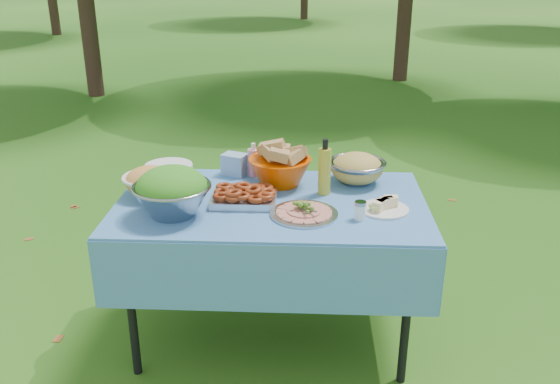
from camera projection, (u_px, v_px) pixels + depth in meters
The scene contains 14 objects.
ground at pixel (272, 336), 3.09m from camera, with size 80.00×80.00×0.00m, color #0B3A0A.
picnic_table at pixel (272, 272), 2.94m from camera, with size 1.46×0.86×0.76m, color #84BDFF.
salad_bowl at pixel (172, 191), 2.61m from camera, with size 0.35×0.35×0.23m, color gray, non-canonical shape.
pasta_bowl_white at pixel (149, 181), 2.85m from camera, with size 0.25×0.25×0.14m, color silver, non-canonical shape.
plate_stack at pixel (169, 171), 3.09m from camera, with size 0.25×0.25×0.07m, color silver.
wipes_box at pixel (235, 164), 3.12m from camera, with size 0.12×0.09×0.11m, color #84A9D4.
sanitizer_bottle at pixel (254, 159), 3.10m from camera, with size 0.06×0.06×0.18m, color pink.
bread_bowl at pixel (280, 164), 2.97m from camera, with size 0.32×0.32×0.21m, color #DC4700, non-canonical shape.
pasta_bowl_steel at pixel (357, 168), 3.01m from camera, with size 0.29×0.29×0.15m, color gray, non-canonical shape.
fried_tray at pixel (244, 196), 2.77m from camera, with size 0.30×0.21×0.07m, color silver.
charcuterie_platter at pixel (304, 208), 2.64m from camera, with size 0.31×0.31×0.07m, color #AFB2B6.
oil_bottle at pixel (325, 167), 2.84m from camera, with size 0.06×0.06×0.28m, color gold.
cheese_plate at pixel (384, 204), 2.69m from camera, with size 0.23×0.23×0.06m, color silver.
shaker at pixel (360, 210), 2.60m from camera, with size 0.05×0.05×0.08m, color white.
Camera 1 is at (0.17, -2.58, 1.85)m, focal length 38.00 mm.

